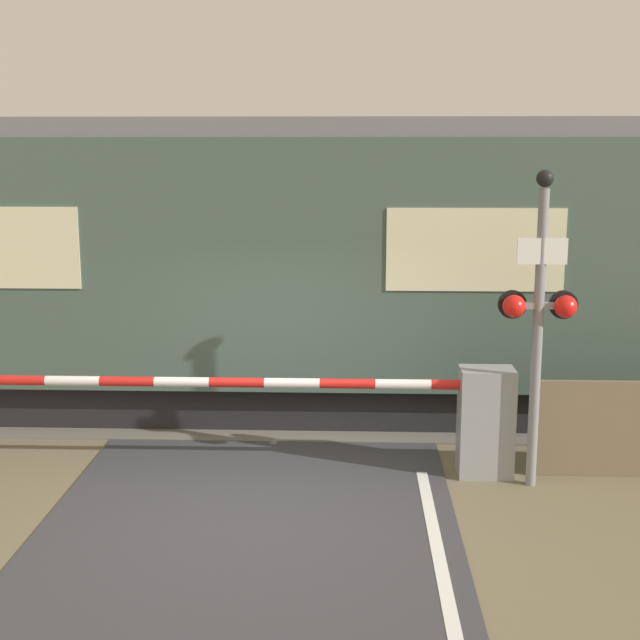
{
  "coord_description": "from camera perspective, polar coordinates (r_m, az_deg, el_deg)",
  "views": [
    {
      "loc": [
        1.0,
        -8.54,
        3.66
      ],
      "look_at": [
        0.61,
        1.62,
        1.64
      ],
      "focal_mm": 50.0,
      "sensor_mm": 36.0,
      "label": 1
    }
  ],
  "objects": [
    {
      "name": "signal_post",
      "position": [
        9.62,
        13.83,
        0.55
      ],
      "size": [
        0.84,
        0.26,
        3.4
      ],
      "color": "gray",
      "rests_on": "ground_plane"
    },
    {
      "name": "train",
      "position": [
        13.03,
        -17.74,
        3.53
      ],
      "size": [
        21.43,
        2.85,
        3.98
      ],
      "color": "black",
      "rests_on": "ground_plane"
    },
    {
      "name": "track_bed",
      "position": [
        12.72,
        -2.41,
        -5.4
      ],
      "size": [
        36.0,
        3.2,
        0.13
      ],
      "color": "#666056",
      "rests_on": "ground_plane"
    },
    {
      "name": "ground_plane",
      "position": [
        9.34,
        -4.21,
        -11.85
      ],
      "size": [
        80.0,
        80.0,
        0.0
      ],
      "primitive_type": "plane",
      "color": "#6B6047"
    },
    {
      "name": "crossing_barrier",
      "position": [
        10.05,
        7.26,
        -6.0
      ],
      "size": [
        6.58,
        0.44,
        1.22
      ],
      "color": "gray",
      "rests_on": "ground_plane"
    }
  ]
}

